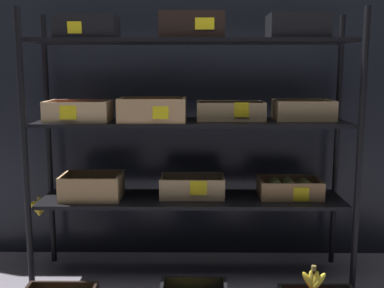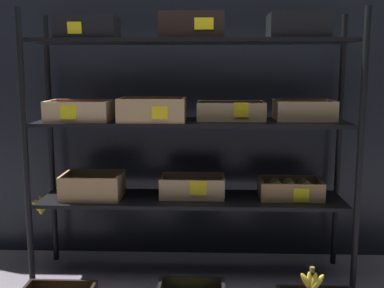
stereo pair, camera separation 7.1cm
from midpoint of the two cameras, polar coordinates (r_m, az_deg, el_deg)
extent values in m
plane|color=slate|center=(2.87, -0.73, -15.35)|extent=(10.00, 10.00, 0.00)
cube|color=black|center=(3.01, -0.61, 7.86)|extent=(4.12, 0.12, 2.24)
cylinder|color=black|center=(2.62, -20.02, -1.26)|extent=(0.03, 0.03, 1.48)
cylinder|color=black|center=(2.58, 18.58, -1.33)|extent=(0.03, 0.03, 1.48)
cylinder|color=black|center=(2.99, -17.34, 0.13)|extent=(0.03, 0.03, 1.48)
cylinder|color=black|center=(2.96, 16.20, 0.08)|extent=(0.03, 0.03, 1.48)
cube|color=black|center=(2.71, -0.75, -6.60)|extent=(1.69, 0.37, 0.02)
cube|color=black|center=(2.63, -0.77, 2.60)|extent=(1.69, 0.37, 0.02)
cube|color=black|center=(2.61, -0.79, 12.15)|extent=(1.69, 0.37, 0.02)
cube|color=tan|center=(2.77, -12.48, -6.17)|extent=(0.33, 0.25, 0.01)
cube|color=tan|center=(2.64, -13.10, -5.39)|extent=(0.33, 0.02, 0.13)
cube|color=tan|center=(2.86, -12.01, -4.23)|extent=(0.33, 0.02, 0.13)
cube|color=tan|center=(2.79, -15.68, -4.71)|extent=(0.02, 0.22, 0.13)
cube|color=tan|center=(2.72, -9.31, -4.85)|extent=(0.02, 0.22, 0.13)
sphere|color=#96C044|center=(2.74, -13.94, -5.48)|extent=(0.07, 0.07, 0.07)
sphere|color=#88C437|center=(2.71, -11.58, -5.54)|extent=(0.07, 0.07, 0.07)
sphere|color=#84C332|center=(2.80, -13.47, -5.14)|extent=(0.07, 0.07, 0.07)
sphere|color=#93BC35|center=(2.77, -11.22, -5.19)|extent=(0.07, 0.07, 0.07)
cube|color=tan|center=(2.74, -0.67, -6.11)|extent=(0.36, 0.21, 0.01)
cube|color=tan|center=(2.63, -0.72, -5.44)|extent=(0.36, 0.02, 0.11)
cube|color=tan|center=(2.82, -0.63, -4.44)|extent=(0.36, 0.02, 0.11)
cube|color=tan|center=(2.73, -4.28, -4.90)|extent=(0.02, 0.18, 0.11)
cube|color=tan|center=(2.72, 2.95, -4.92)|extent=(0.02, 0.18, 0.11)
ellipsoid|color=brown|center=(2.70, -2.94, -5.48)|extent=(0.05, 0.05, 0.07)
ellipsoid|color=brown|center=(2.70, -1.35, -5.47)|extent=(0.05, 0.05, 0.07)
ellipsoid|color=brown|center=(2.69, -0.03, -5.49)|extent=(0.05, 0.05, 0.07)
ellipsoid|color=brown|center=(2.69, 1.45, -5.49)|extent=(0.05, 0.05, 0.07)
ellipsoid|color=brown|center=(2.76, -2.74, -5.13)|extent=(0.05, 0.05, 0.07)
ellipsoid|color=brown|center=(2.75, -1.46, -5.16)|extent=(0.05, 0.05, 0.07)
ellipsoid|color=brown|center=(2.75, -0.03, -5.16)|extent=(0.05, 0.05, 0.07)
ellipsoid|color=brown|center=(2.76, 1.55, -5.13)|extent=(0.05, 0.05, 0.07)
cube|color=yellow|center=(2.61, -0.01, -5.25)|extent=(0.09, 0.01, 0.08)
cube|color=#A87F51|center=(2.78, 10.79, -6.05)|extent=(0.35, 0.23, 0.01)
cube|color=#A87F51|center=(2.66, 11.22, -5.58)|extent=(0.35, 0.02, 0.09)
cube|color=#A87F51|center=(2.86, 10.45, -4.51)|extent=(0.35, 0.02, 0.09)
cube|color=#A87F51|center=(2.74, 7.41, -5.06)|extent=(0.02, 0.20, 0.09)
cube|color=#A87F51|center=(2.80, 14.16, -4.97)|extent=(0.02, 0.20, 0.09)
ellipsoid|color=#AABD50|center=(2.72, 9.32, -5.22)|extent=(0.07, 0.07, 0.09)
ellipsoid|color=#B9B758|center=(2.73, 10.89, -5.18)|extent=(0.07, 0.07, 0.09)
ellipsoid|color=#ACB44F|center=(2.75, 12.74, -5.16)|extent=(0.07, 0.07, 0.09)
ellipsoid|color=#BEC058|center=(2.78, 9.05, -4.88)|extent=(0.07, 0.07, 0.09)
ellipsoid|color=#B1BF5E|center=(2.80, 10.61, -4.83)|extent=(0.07, 0.07, 0.09)
ellipsoid|color=#A9AC4C|center=(2.81, 12.35, -4.83)|extent=(0.07, 0.07, 0.09)
cube|color=yellow|center=(2.66, 12.13, -5.89)|extent=(0.08, 0.01, 0.08)
cube|color=tan|center=(2.68, -14.01, 2.80)|extent=(0.34, 0.23, 0.01)
cube|color=tan|center=(2.57, -14.67, 3.75)|extent=(0.34, 0.02, 0.10)
cube|color=tan|center=(2.78, -13.49, 4.19)|extent=(0.34, 0.02, 0.10)
cube|color=tan|center=(2.72, -17.38, 3.92)|extent=(0.02, 0.20, 0.10)
cube|color=tan|center=(2.64, -10.63, 4.03)|extent=(0.02, 0.20, 0.10)
sphere|color=red|center=(2.67, -15.83, 3.60)|extent=(0.07, 0.07, 0.07)
sphere|color=red|center=(2.64, -14.22, 3.62)|extent=(0.07, 0.07, 0.07)
sphere|color=red|center=(2.62, -12.68, 3.63)|extent=(0.07, 0.07, 0.07)
sphere|color=red|center=(2.72, -15.55, 3.72)|extent=(0.07, 0.07, 0.07)
sphere|color=red|center=(2.71, -13.84, 3.77)|extent=(0.07, 0.07, 0.07)
sphere|color=red|center=(2.69, -12.12, 3.79)|extent=(0.07, 0.07, 0.07)
cube|color=yellow|center=(2.56, -15.33, 3.64)|extent=(0.09, 0.01, 0.07)
cube|color=tan|center=(2.59, -5.47, 2.81)|extent=(0.36, 0.24, 0.01)
cube|color=tan|center=(2.47, -5.77, 3.99)|extent=(0.36, 0.02, 0.12)
cube|color=tan|center=(2.69, -5.24, 4.43)|extent=(0.36, 0.02, 0.12)
cube|color=tan|center=(2.60, -9.21, 4.19)|extent=(0.02, 0.21, 0.12)
cube|color=tan|center=(2.57, -1.71, 4.23)|extent=(0.02, 0.21, 0.12)
sphere|color=orange|center=(2.56, -7.81, 3.52)|extent=(0.06, 0.06, 0.06)
sphere|color=orange|center=(2.55, -6.27, 3.53)|extent=(0.06, 0.06, 0.06)
sphere|color=orange|center=(2.54, -4.82, 3.53)|extent=(0.06, 0.06, 0.06)
sphere|color=orange|center=(2.54, -3.32, 3.53)|extent=(0.06, 0.06, 0.06)
sphere|color=orange|center=(2.63, -7.55, 3.67)|extent=(0.06, 0.06, 0.06)
sphere|color=orange|center=(2.63, -6.14, 3.69)|extent=(0.06, 0.06, 0.06)
sphere|color=orange|center=(2.62, -4.64, 3.70)|extent=(0.06, 0.06, 0.06)
sphere|color=orange|center=(2.61, -3.32, 3.70)|extent=(0.06, 0.06, 0.06)
cube|color=yellow|center=(2.45, -4.60, 3.85)|extent=(0.08, 0.01, 0.07)
cube|color=tan|center=(2.67, 3.83, 3.04)|extent=(0.37, 0.22, 0.01)
cube|color=tan|center=(2.57, 3.97, 3.91)|extent=(0.37, 0.02, 0.09)
cube|color=tan|center=(2.77, 3.72, 4.29)|extent=(0.37, 0.02, 0.09)
cube|color=tan|center=(2.66, 0.00, 4.12)|extent=(0.02, 0.19, 0.09)
cube|color=tan|center=(2.68, 7.65, 4.08)|extent=(0.02, 0.19, 0.09)
sphere|color=#6C1A56|center=(2.63, 1.39, 3.62)|extent=(0.05, 0.05, 0.05)
sphere|color=#572850|center=(2.63, 2.61, 3.61)|extent=(0.05, 0.05, 0.05)
sphere|color=#5B2851|center=(2.64, 3.90, 3.61)|extent=(0.05, 0.05, 0.05)
sphere|color=#5C1E5A|center=(2.64, 5.07, 3.60)|extent=(0.05, 0.05, 0.05)
sphere|color=#621D52|center=(2.64, 6.44, 3.58)|extent=(0.05, 0.05, 0.05)
sphere|color=#672347|center=(2.70, 1.31, 3.75)|extent=(0.05, 0.05, 0.05)
sphere|color=#611A57|center=(2.70, 2.53, 3.76)|extent=(0.05, 0.05, 0.05)
sphere|color=#5A2C5B|center=(2.70, 3.79, 3.74)|extent=(0.05, 0.05, 0.05)
sphere|color=#552F52|center=(2.70, 5.10, 3.73)|extent=(0.05, 0.05, 0.05)
sphere|color=#6A1A47|center=(2.72, 6.19, 3.74)|extent=(0.05, 0.05, 0.05)
cube|color=yellow|center=(2.56, 5.13, 4.08)|extent=(0.08, 0.01, 0.08)
cube|color=tan|center=(2.74, 12.34, 2.99)|extent=(0.32, 0.24, 0.01)
cube|color=tan|center=(2.62, 12.87, 3.91)|extent=(0.32, 0.02, 0.10)
cube|color=tan|center=(2.84, 11.92, 4.32)|extent=(0.32, 0.02, 0.10)
cube|color=tan|center=(2.70, 9.20, 4.17)|extent=(0.02, 0.21, 0.10)
cube|color=tan|center=(2.77, 15.48, 4.07)|extent=(0.02, 0.21, 0.10)
ellipsoid|color=yellow|center=(2.68, 11.02, 3.87)|extent=(0.06, 0.06, 0.08)
ellipsoid|color=yellow|center=(2.70, 12.53, 3.86)|extent=(0.06, 0.06, 0.08)
ellipsoid|color=yellow|center=(2.71, 14.17, 3.82)|extent=(0.06, 0.06, 0.08)
ellipsoid|color=yellow|center=(2.76, 10.62, 4.03)|extent=(0.06, 0.06, 0.08)
ellipsoid|color=yellow|center=(2.77, 12.12, 4.00)|extent=(0.06, 0.06, 0.08)
ellipsoid|color=yellow|center=(2.78, 13.75, 3.96)|extent=(0.06, 0.06, 0.08)
cube|color=black|center=(2.63, -13.10, 12.26)|extent=(0.31, 0.21, 0.01)
cube|color=black|center=(2.54, -13.66, 13.64)|extent=(0.31, 0.02, 0.10)
cube|color=black|center=(2.72, -12.67, 13.35)|extent=(0.31, 0.02, 0.10)
cube|color=black|center=(2.67, -16.35, 13.30)|extent=(0.02, 0.17, 0.10)
cube|color=black|center=(2.60, -9.86, 13.64)|extent=(0.02, 0.17, 0.10)
sphere|color=orange|center=(2.62, -14.49, 13.16)|extent=(0.07, 0.07, 0.07)
sphere|color=orange|center=(2.60, -12.07, 13.28)|extent=(0.07, 0.07, 0.07)
sphere|color=orange|center=(2.67, -14.13, 13.09)|extent=(0.07, 0.07, 0.07)
sphere|color=orange|center=(2.64, -11.87, 13.21)|extent=(0.07, 0.07, 0.07)
cube|color=yellow|center=(2.54, -14.63, 13.29)|extent=(0.07, 0.01, 0.06)
cube|color=black|center=(2.60, -0.84, 12.52)|extent=(0.34, 0.23, 0.01)
cube|color=black|center=(2.50, -0.91, 14.22)|extent=(0.34, 0.02, 0.12)
cube|color=black|center=(2.71, -0.79, 13.82)|extent=(0.34, 0.02, 0.12)
cube|color=black|center=(2.61, -4.48, 13.97)|extent=(0.02, 0.20, 0.12)
cube|color=black|center=(2.60, 2.80, 14.00)|extent=(0.02, 0.20, 0.12)
sphere|color=#E2B652|center=(2.58, -2.66, 13.48)|extent=(0.07, 0.07, 0.07)
sphere|color=yellow|center=(2.57, -0.84, 13.50)|extent=(0.07, 0.07, 0.07)
sphere|color=gold|center=(2.57, 0.96, 13.50)|extent=(0.07, 0.07, 0.07)
sphere|color=gold|center=(2.63, -2.56, 13.39)|extent=(0.07, 0.07, 0.07)
sphere|color=gold|center=(2.63, -0.75, 13.40)|extent=(0.07, 0.07, 0.07)
sphere|color=#D4BE4D|center=(2.63, 0.96, 13.40)|extent=(0.07, 0.07, 0.07)
cube|color=yellow|center=(2.48, 0.68, 14.16)|extent=(0.10, 0.01, 0.06)
cube|color=black|center=(2.63, 11.62, 12.30)|extent=(0.30, 0.23, 0.01)
cube|color=black|center=(2.53, 12.15, 13.87)|extent=(0.30, 0.02, 0.12)
cube|color=black|center=(2.74, 11.21, 13.51)|extent=(0.30, 0.02, 0.12)
cube|color=black|center=(2.61, 8.46, 13.81)|extent=(0.02, 0.20, 0.12)
cube|color=black|center=(2.66, 14.79, 13.52)|extent=(0.02, 0.20, 0.12)
sphere|color=#98C93E|center=(2.59, 10.72, 13.31)|extent=(0.07, 0.07, 0.07)
sphere|color=#8DB333|center=(2.60, 12.87, 13.22)|extent=(0.07, 0.07, 0.07)
sphere|color=#8DC946|center=(2.65, 10.45, 13.22)|extent=(0.07, 0.07, 0.07)
sphere|color=#8DB548|center=(2.68, 12.55, 13.12)|extent=(0.07, 0.07, 0.07)
cylinder|color=brown|center=(2.97, -18.42, -6.20)|extent=(0.02, 0.02, 0.02)
ellipsoid|color=yellow|center=(2.99, -18.78, -7.25)|extent=(0.08, 0.03, 0.09)
ellipsoid|color=gold|center=(3.00, -18.62, -7.19)|extent=(0.08, 0.03, 0.09)
ellipsoid|color=yellow|center=(2.98, -18.52, -7.30)|extent=(0.05, 0.03, 0.09)
ellipsoid|color=yellow|center=(2.98, -18.30, -7.27)|extent=(0.05, 0.03, 0.09)
ellipsoid|color=yellow|center=(2.98, -18.05, -7.25)|extent=(0.08, 0.03, 0.09)
ellipsoid|color=yellow|center=(2.98, -17.96, -7.25)|extent=(0.09, 0.03, 0.09)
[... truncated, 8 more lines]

